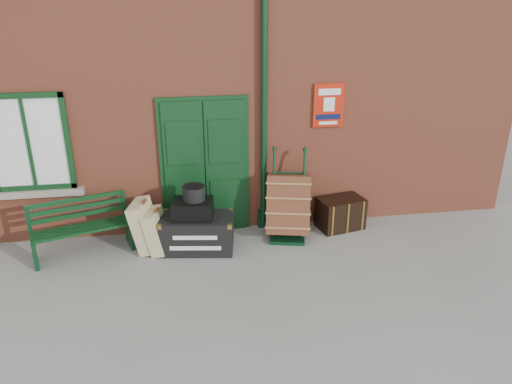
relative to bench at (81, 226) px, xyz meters
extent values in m
plane|color=gray|center=(2.23, -0.99, -0.45)|extent=(80.00, 80.00, 0.00)
cube|color=#AB5137|center=(2.23, 2.51, 1.55)|extent=(10.00, 4.00, 4.00)
cube|color=black|center=(1.93, 0.47, 0.65)|extent=(1.42, 0.12, 2.32)
cube|color=white|center=(-0.67, 0.46, 1.20)|extent=(1.20, 0.08, 1.50)
cylinder|color=#0C311A|center=(2.88, 0.43, 1.55)|extent=(0.10, 0.10, 4.00)
cube|color=red|center=(3.93, 0.48, 1.60)|extent=(0.50, 0.03, 0.70)
cube|color=black|center=(0.02, -0.07, -0.02)|extent=(1.50, 0.79, 0.04)
cube|color=black|center=(-0.04, 0.14, 0.25)|extent=(1.39, 0.46, 0.39)
cube|color=#0C311A|center=(-0.64, -0.27, -0.23)|extent=(0.18, 0.43, 0.43)
cube|color=#0C311A|center=(0.68, 0.14, -0.23)|extent=(0.18, 0.43, 0.43)
cube|color=black|center=(1.74, -0.16, -0.18)|extent=(1.18, 0.76, 0.55)
cube|color=black|center=(1.69, -0.16, 0.24)|extent=(0.66, 0.52, 0.28)
cylinder|color=black|center=(1.72, -0.13, 0.49)|extent=(0.38, 0.38, 0.22)
cube|color=tan|center=(0.95, -0.04, -0.05)|extent=(0.51, 0.63, 0.80)
cube|color=tan|center=(1.13, -0.14, -0.11)|extent=(0.44, 0.56, 0.69)
cube|color=#0C311A|center=(3.19, -0.09, -0.42)|extent=(0.62, 0.51, 0.05)
cylinder|color=#0C311A|center=(3.00, 0.16, 0.26)|extent=(0.13, 0.39, 1.40)
cylinder|color=#0C311A|center=(3.47, 0.05, 0.26)|extent=(0.13, 0.39, 1.40)
cylinder|color=black|center=(2.93, 0.19, -0.32)|extent=(0.11, 0.27, 0.26)
cylinder|color=black|center=(3.55, 0.05, -0.32)|extent=(0.11, 0.27, 0.26)
cube|color=brown|center=(3.23, 0.08, 0.12)|extent=(0.83, 0.87, 1.03)
cube|color=black|center=(4.16, 0.22, -0.18)|extent=(0.82, 0.63, 0.53)
camera|label=1|loc=(1.59, -7.09, 3.40)|focal=35.00mm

